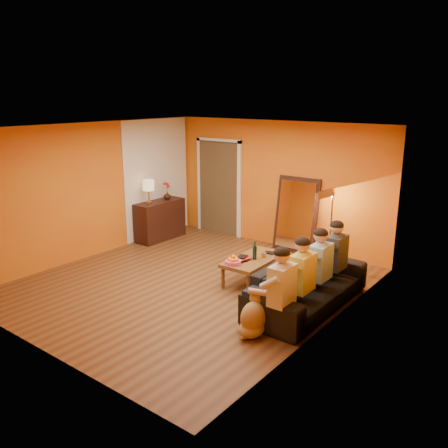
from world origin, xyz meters
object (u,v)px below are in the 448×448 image
Objects in this scene: wine_bottle at (255,251)px; person_far_right at (336,258)px; sideboard at (160,220)px; sofa at (308,285)px; coffee_table at (254,269)px; dog at (253,314)px; table_lamp at (149,192)px; person_far_left at (282,292)px; mirror_frame at (296,215)px; person_mid_left at (302,279)px; person_mid_right at (320,268)px; laptop at (274,254)px; floor_lamp at (331,230)px; tumbler at (264,255)px; vase at (167,195)px.

person_far_right is at bearing 15.98° from wine_bottle.
sideboard is 0.50× the size of sofa.
sofa is at bearing -17.27° from coffee_table.
wine_bottle is at bearing 103.25° from dog.
table_lamp is 4.39m from sofa.
person_far_left is at bearing -172.59° from sofa.
dog is at bearing -26.76° from table_lamp.
person_mid_left is at bearing -59.22° from mirror_frame.
person_mid_right is 1.31m from laptop.
person_mid_right is at bearing 90.00° from person_far_left.
sofa is 1.86m from floor_lamp.
coffee_table is (0.24, -1.87, -0.55)m from mirror_frame.
person_far_right is at bearing -11.31° from sofa.
table_lamp is at bearing 170.61° from person_mid_right.
person_mid_right is 3.94× the size of wine_bottle.
table_lamp reaches higher than tumbler.
person_far_left is 1.00× the size of person_mid_right.
person_mid_right is (0.13, 0.10, 0.27)m from sofa.
sideboard is 13.24× the size of tumbler.
person_mid_right is (1.58, -2.10, -0.15)m from mirror_frame.
person_far_right is at bearing 11.41° from coffee_table.
tumbler is at bearing -78.40° from mirror_frame.
tumbler is at bearing -6.73° from table_lamp.
sideboard is 3.63× the size of laptop.
sideboard is 4.49m from person_mid_right.
wine_bottle reaches higher than sofa.
person_mid_right reaches higher than laptop.
person_far_right is at bearing 90.00° from person_far_left.
mirror_frame is 3.57m from person_far_left.
floor_lamp is 2.83m from person_far_left.
dog is (-0.15, -1.24, -0.04)m from sofa.
dog is 0.50× the size of person_far_right.
sideboard is 0.74m from table_lamp.
dog is at bearing -57.93° from coffee_table.
mirror_frame is at bearing 126.93° from person_mid_right.
tumbler is (-1.22, 0.35, -0.15)m from person_mid_right.
person_far_left is 1.00× the size of person_mid_left.
laptop is (-1.16, 0.58, -0.18)m from person_mid_right.
mirror_frame reaches higher than sideboard.
person_mid_right reaches higher than sofa.
tumbler is 0.24m from laptop.
person_far_left is 3.76× the size of laptop.
sideboard is 4.73m from dog.
sideboard is 3.81× the size of wine_bottle.
table_lamp is 3.89m from floor_lamp.
coffee_table is 0.37m from wine_bottle.
person_mid_left is at bearing -22.64° from vase.
wine_bottle is at bearing -15.29° from sideboard.
sideboard is at bearing 166.83° from person_mid_right.
floor_lamp is (0.72, 1.43, 0.51)m from coffee_table.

